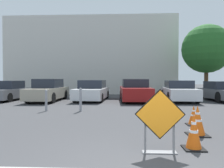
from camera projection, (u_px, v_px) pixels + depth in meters
ground_plane at (127, 104)px, 13.19m from camera, size 96.00×96.00×0.00m
road_closed_sign at (160, 120)px, 4.40m from camera, size 1.02×0.20×1.31m
traffic_cone_nearest at (194, 132)px, 4.68m from camera, size 0.44×0.44×0.77m
traffic_cone_second at (197, 121)px, 5.82m from camera, size 0.53×0.53×0.80m
traffic_cone_third at (194, 116)px, 7.13m from camera, size 0.45×0.45×0.64m
parked_car_nearest at (8, 91)px, 15.38m from camera, size 1.87×4.06×1.38m
parked_car_second at (48, 91)px, 14.94m from camera, size 1.82×4.56×1.51m
parked_car_third at (92, 91)px, 15.42m from camera, size 2.13×4.71×1.42m
parked_car_fourth at (135, 91)px, 14.95m from camera, size 2.09×4.75×1.49m
parked_car_fifth at (179, 91)px, 14.71m from camera, size 2.01×4.22×1.40m
parked_car_sixth at (221, 92)px, 15.00m from camera, size 2.04×4.32×1.34m
bollard_nearest at (81, 99)px, 10.13m from camera, size 0.12×0.12×1.10m
bollard_second at (46, 100)px, 10.21m from camera, size 0.12×0.12×1.00m
building_facade_backdrop at (92, 57)px, 23.60m from camera, size 17.14×5.00×7.73m
street_tree_behind_lot at (206, 49)px, 17.81m from camera, size 3.95×3.95×5.94m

